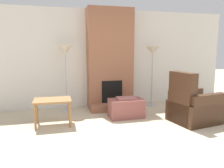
% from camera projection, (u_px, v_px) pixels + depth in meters
% --- Properties ---
extents(ground_plane, '(24.00, 24.00, 0.00)m').
position_uv_depth(ground_plane, '(155.00, 154.00, 3.25)').
color(ground_plane, beige).
extents(wall_back, '(6.96, 0.06, 2.60)m').
position_uv_depth(wall_back, '(108.00, 59.00, 5.99)').
color(wall_back, silver).
rests_on(wall_back, ground_plane).
extents(fireplace, '(1.18, 0.77, 2.60)m').
position_uv_depth(fireplace, '(110.00, 61.00, 5.74)').
color(fireplace, '#935B42').
rests_on(fireplace, ground_plane).
extents(ottoman, '(0.77, 0.46, 0.47)m').
position_uv_depth(ottoman, '(126.00, 108.00, 5.00)').
color(ottoman, '#8C4C47').
rests_on(ottoman, ground_plane).
extents(armchair, '(1.11, 0.95, 1.09)m').
position_uv_depth(armchair, '(193.00, 108.00, 4.65)').
color(armchair, '#422819').
rests_on(armchair, ground_plane).
extents(side_table, '(0.74, 0.53, 0.54)m').
position_uv_depth(side_table, '(53.00, 103.00, 4.44)').
color(side_table, '#9E7042').
rests_on(side_table, ground_plane).
extents(floor_lamp_left, '(0.36, 0.36, 1.65)m').
position_uv_depth(floor_lamp_left, '(65.00, 54.00, 5.32)').
color(floor_lamp_left, '#ADADB2').
rests_on(floor_lamp_left, ground_plane).
extents(floor_lamp_right, '(0.36, 0.36, 1.63)m').
position_uv_depth(floor_lamp_right, '(153.00, 54.00, 5.88)').
color(floor_lamp_right, '#ADADB2').
rests_on(floor_lamp_right, ground_plane).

